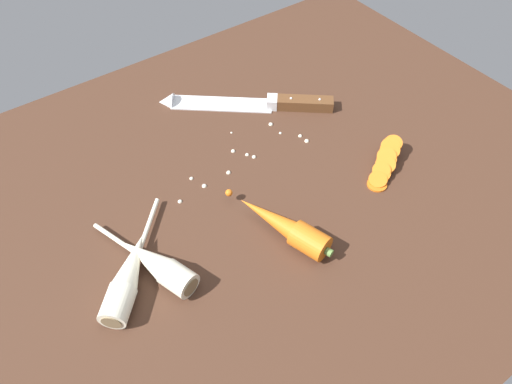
{
  "coord_description": "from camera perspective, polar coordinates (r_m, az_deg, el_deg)",
  "views": [
    {
      "loc": [
        -30.63,
        -44.76,
        61.87
      ],
      "look_at": [
        0.0,
        -2.0,
        1.5
      ],
      "focal_mm": 34.16,
      "sensor_mm": 36.0,
      "label": 1
    }
  ],
  "objects": [
    {
      "name": "ground_plane",
      "position": [
        0.84,
        -0.8,
        -0.73
      ],
      "size": [
        120.0,
        90.0,
        4.0
      ],
      "primitive_type": "cube",
      "color": "#42281C"
    },
    {
      "name": "carrot_slice_stack",
      "position": [
        0.88,
        14.89,
        3.35
      ],
      "size": [
        10.83,
        7.36,
        4.09
      ],
      "color": "orange",
      "rests_on": "ground_plane"
    },
    {
      "name": "whole_carrot",
      "position": [
        0.75,
        3.41,
        -4.01
      ],
      "size": [
        8.6,
        19.42,
        4.2
      ],
      "color": "orange",
      "rests_on": "ground_plane"
    },
    {
      "name": "mince_crumbs",
      "position": [
        0.87,
        -1.1,
        4.27
      ],
      "size": [
        27.22,
        10.71,
        0.84
      ],
      "color": "silver",
      "rests_on": "ground_plane"
    },
    {
      "name": "parsnip_mid_left",
      "position": [
        0.72,
        -11.51,
        -8.32
      ],
      "size": [
        8.59,
        19.5,
        4.0
      ],
      "color": "silver",
      "rests_on": "ground_plane"
    },
    {
      "name": "chefs_knife",
      "position": [
        0.98,
        -1.54,
        10.4
      ],
      "size": [
        29.04,
        24.54,
        4.18
      ],
      "color": "silver",
      "rests_on": "ground_plane"
    },
    {
      "name": "parsnip_front",
      "position": [
        0.72,
        -14.75,
        -9.47
      ],
      "size": [
        16.99,
        17.75,
        4.0
      ],
      "color": "silver",
      "rests_on": "ground_plane"
    }
  ]
}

